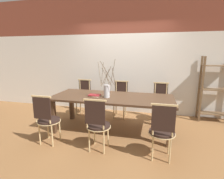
{
  "coord_description": "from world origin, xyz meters",
  "views": [
    {
      "loc": [
        0.87,
        -3.47,
        1.67
      ],
      "look_at": [
        0.0,
        0.0,
        0.92
      ],
      "focal_mm": 28.0,
      "sensor_mm": 36.0,
      "label": 1
    }
  ],
  "objects_px": {
    "shelving_rack": "(216,90)",
    "chair_far_center": "(160,101)",
    "dining_table": "(112,101)",
    "book_stack": "(95,95)",
    "chair_near_center": "(162,130)",
    "vase_centerpiece": "(107,90)"
  },
  "relations": [
    {
      "from": "dining_table",
      "to": "chair_near_center",
      "type": "height_order",
      "value": "chair_near_center"
    },
    {
      "from": "dining_table",
      "to": "book_stack",
      "type": "bearing_deg",
      "value": -168.5
    },
    {
      "from": "chair_far_center",
      "to": "vase_centerpiece",
      "type": "distance_m",
      "value": 1.51
    },
    {
      "from": "book_stack",
      "to": "dining_table",
      "type": "bearing_deg",
      "value": 11.5
    },
    {
      "from": "chair_near_center",
      "to": "dining_table",
      "type": "bearing_deg",
      "value": 140.04
    },
    {
      "from": "dining_table",
      "to": "chair_far_center",
      "type": "xyz_separation_m",
      "value": [
        1.02,
        0.85,
        -0.17
      ]
    },
    {
      "from": "dining_table",
      "to": "chair_far_center",
      "type": "relative_size",
      "value": 2.67
    },
    {
      "from": "dining_table",
      "to": "shelving_rack",
      "type": "distance_m",
      "value": 2.58
    },
    {
      "from": "dining_table",
      "to": "chair_far_center",
      "type": "height_order",
      "value": "chair_far_center"
    },
    {
      "from": "dining_table",
      "to": "book_stack",
      "type": "height_order",
      "value": "book_stack"
    },
    {
      "from": "dining_table",
      "to": "vase_centerpiece",
      "type": "bearing_deg",
      "value": -129.77
    },
    {
      "from": "book_stack",
      "to": "chair_near_center",
      "type": "bearing_deg",
      "value": -29.4
    },
    {
      "from": "book_stack",
      "to": "chair_far_center",
      "type": "bearing_deg",
      "value": 33.78
    },
    {
      "from": "book_stack",
      "to": "shelving_rack",
      "type": "xyz_separation_m",
      "value": [
        2.66,
        1.22,
        0.01
      ]
    },
    {
      "from": "chair_near_center",
      "to": "vase_centerpiece",
      "type": "height_order",
      "value": "vase_centerpiece"
    },
    {
      "from": "chair_far_center",
      "to": "shelving_rack",
      "type": "distance_m",
      "value": 1.35
    },
    {
      "from": "chair_near_center",
      "to": "book_stack",
      "type": "bearing_deg",
      "value": 150.6
    },
    {
      "from": "shelving_rack",
      "to": "chair_far_center",
      "type": "bearing_deg",
      "value": -166.74
    },
    {
      "from": "dining_table",
      "to": "chair_near_center",
      "type": "bearing_deg",
      "value": -39.96
    },
    {
      "from": "chair_far_center",
      "to": "chair_near_center",
      "type": "bearing_deg",
      "value": 89.88
    },
    {
      "from": "dining_table",
      "to": "book_stack",
      "type": "distance_m",
      "value": 0.38
    },
    {
      "from": "dining_table",
      "to": "book_stack",
      "type": "xyz_separation_m",
      "value": [
        -0.36,
        -0.07,
        0.11
      ]
    }
  ]
}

